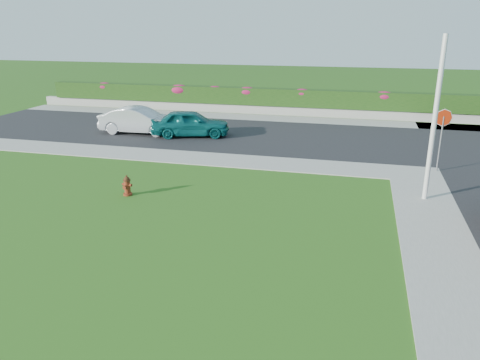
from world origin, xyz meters
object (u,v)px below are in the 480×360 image
(sedan_teal, at_px, (190,123))
(utility_pole, at_px, (434,121))
(sedan_silver, at_px, (139,120))
(stop_sign, at_px, (443,126))
(fire_hydrant, at_px, (127,186))

(sedan_teal, xyz_separation_m, utility_pole, (10.96, -6.92, 1.96))
(sedan_silver, xyz_separation_m, utility_pole, (13.85, -6.87, 1.95))
(stop_sign, bearing_deg, sedan_silver, 172.28)
(stop_sign, bearing_deg, fire_hydrant, -147.34)
(fire_hydrant, xyz_separation_m, sedan_teal, (-0.99, 9.04, 0.39))
(sedan_silver, xyz_separation_m, stop_sign, (14.69, -3.38, 1.15))
(utility_pole, bearing_deg, sedan_silver, 153.63)
(utility_pole, distance_m, stop_sign, 3.67)
(fire_hydrant, height_order, stop_sign, stop_sign)
(utility_pole, bearing_deg, stop_sign, 76.50)
(sedan_silver, relative_size, utility_pole, 0.79)
(fire_hydrant, relative_size, sedan_silver, 0.17)
(stop_sign, bearing_deg, sedan_teal, 169.01)
(sedan_teal, bearing_deg, fire_hydrant, 170.29)
(utility_pole, bearing_deg, sedan_teal, 147.72)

